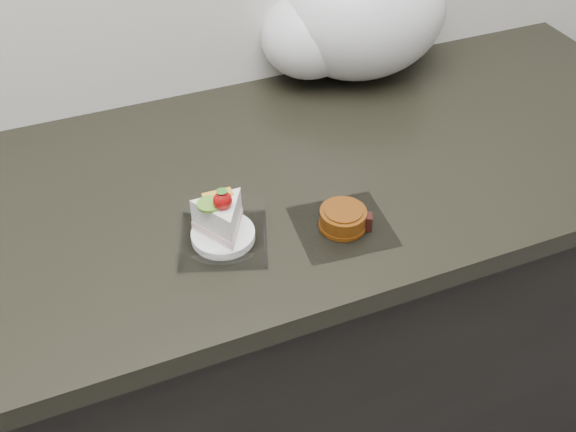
{
  "coord_description": "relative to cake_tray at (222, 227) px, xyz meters",
  "views": [
    {
      "loc": [
        -0.12,
        0.85,
        1.59
      ],
      "look_at": [
        0.15,
        1.53,
        0.94
      ],
      "focal_mm": 40.0,
      "sensor_mm": 36.0,
      "label": 1
    }
  ],
  "objects": [
    {
      "name": "counter",
      "position": [
        -0.06,
        0.13,
        -0.48
      ],
      "size": [
        2.04,
        0.64,
        0.9
      ],
      "color": "black",
      "rests_on": "ground"
    },
    {
      "name": "cake_tray",
      "position": [
        0.0,
        0.0,
        0.0
      ],
      "size": [
        0.17,
        0.17,
        0.11
      ],
      "rotation": [
        0.0,
        0.0,
        -0.33
      ],
      "color": "white",
      "rests_on": "counter"
    },
    {
      "name": "mooncake_wrap",
      "position": [
        0.19,
        -0.04,
        -0.01
      ],
      "size": [
        0.16,
        0.15,
        0.04
      ],
      "rotation": [
        0.0,
        0.0,
        0.09
      ],
      "color": "white",
      "rests_on": "counter"
    },
    {
      "name": "plastic_bag",
      "position": [
        0.41,
        0.39,
        0.1
      ],
      "size": [
        0.42,
        0.32,
        0.32
      ],
      "rotation": [
        0.0,
        0.0,
        0.15
      ],
      "color": "silver",
      "rests_on": "counter"
    }
  ]
}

